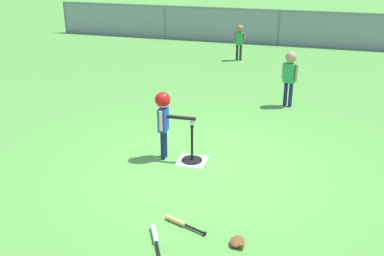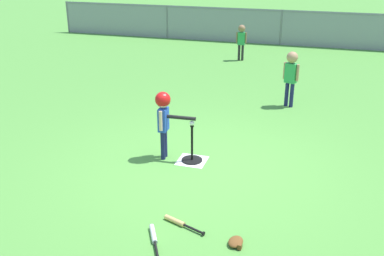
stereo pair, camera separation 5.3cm
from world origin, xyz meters
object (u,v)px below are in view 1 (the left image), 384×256
at_px(spare_bat_silver, 155,238).
at_px(fielder_near_right, 290,71).
at_px(batter_child, 164,112).
at_px(glove_near_bats, 237,242).
at_px(batting_tee, 192,156).
at_px(spare_bat_wood, 180,222).
at_px(baseball_on_tee, 192,123).
at_px(fielder_deep_left, 239,38).

bearing_deg(spare_bat_silver, fielder_near_right, 79.12).
xyz_separation_m(batter_child, glove_near_bats, (1.53, -1.86, -0.74)).
relative_size(batting_tee, spare_bat_wood, 1.05).
height_order(batting_tee, spare_bat_wood, batting_tee).
bearing_deg(spare_bat_wood, glove_near_bats, -13.94).
height_order(batter_child, spare_bat_wood, batter_child).
bearing_deg(batter_child, spare_bat_silver, -73.09).
relative_size(baseball_on_tee, spare_bat_wood, 0.13).
bearing_deg(batting_tee, fielder_near_right, 69.03).
height_order(spare_bat_wood, glove_near_bats, glove_near_bats).
relative_size(batter_child, spare_bat_wood, 1.92).
distance_m(baseball_on_tee, glove_near_bats, 2.25).
xyz_separation_m(batter_child, spare_bat_wood, (0.80, -1.68, -0.74)).
height_order(spare_bat_silver, spare_bat_wood, same).
height_order(fielder_near_right, fielder_deep_left, fielder_near_right).
height_order(batter_child, fielder_near_right, fielder_near_right).
distance_m(fielder_deep_left, spare_bat_silver, 8.83).
height_order(batter_child, glove_near_bats, batter_child).
bearing_deg(batter_child, batting_tee, 2.39).
distance_m(batter_child, fielder_near_right, 3.44).
distance_m(batting_tee, glove_near_bats, 2.17).
bearing_deg(fielder_deep_left, glove_near_bats, -78.96).
bearing_deg(glove_near_bats, batting_tee, 120.09).
distance_m(fielder_near_right, spare_bat_silver, 5.24).
distance_m(batter_child, glove_near_bats, 2.52).
bearing_deg(batter_child, baseball_on_tee, 2.39).
relative_size(fielder_deep_left, spare_bat_silver, 1.67).
height_order(batting_tee, baseball_on_tee, baseball_on_tee).
relative_size(batter_child, spare_bat_silver, 1.78).
height_order(spare_bat_silver, glove_near_bats, glove_near_bats).
distance_m(batting_tee, baseball_on_tee, 0.54).
bearing_deg(fielder_near_right, glove_near_bats, -90.83).
bearing_deg(fielder_deep_left, fielder_near_right, -64.58).
bearing_deg(fielder_near_right, spare_bat_wood, -99.68).
distance_m(fielder_deep_left, glove_near_bats, 8.77).
distance_m(batting_tee, batter_child, 0.81).
bearing_deg(batter_child, fielder_deep_left, 91.24).
height_order(batting_tee, fielder_deep_left, fielder_deep_left).
relative_size(baseball_on_tee, fielder_near_right, 0.06).
relative_size(batting_tee, batter_child, 0.55).
relative_size(fielder_near_right, spare_bat_silver, 1.88).
bearing_deg(spare_bat_wood, spare_bat_silver, -115.27).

